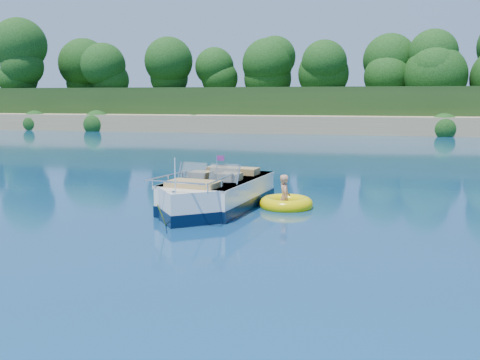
{
  "coord_description": "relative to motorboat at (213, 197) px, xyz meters",
  "views": [
    {
      "loc": [
        1.72,
        -10.57,
        3.05
      ],
      "look_at": [
        -1.47,
        3.31,
        0.85
      ],
      "focal_mm": 40.0,
      "sensor_mm": 36.0,
      "label": 1
    }
  ],
  "objects": [
    {
      "name": "ground",
      "position": [
        2.22,
        -3.31,
        -0.36
      ],
      "size": [
        160.0,
        160.0,
        0.0
      ],
      "primitive_type": "plane",
      "color": "#0A2449",
      "rests_on": "ground"
    },
    {
      "name": "shoreline",
      "position": [
        2.22,
        60.46,
        0.61
      ],
      "size": [
        170.0,
        59.0,
        6.0
      ],
      "color": "#9B7D5A",
      "rests_on": "ground"
    },
    {
      "name": "treeline",
      "position": [
        2.26,
        37.7,
        5.18
      ],
      "size": [
        150.0,
        7.12,
        8.19
      ],
      "color": "black",
      "rests_on": "ground"
    },
    {
      "name": "motorboat",
      "position": [
        0.0,
        0.0,
        0.0
      ],
      "size": [
        2.57,
        5.62,
        1.88
      ],
      "rotation": [
        0.0,
        0.0,
        -0.16
      ],
      "color": "white",
      "rests_on": "ground"
    },
    {
      "name": "tow_tube",
      "position": [
        1.91,
        0.73,
        -0.26
      ],
      "size": [
        1.75,
        1.75,
        0.4
      ],
      "rotation": [
        0.0,
        0.0,
        0.19
      ],
      "color": "#EBD302",
      "rests_on": "ground"
    },
    {
      "name": "boy",
      "position": [
        1.87,
        0.65,
        -0.36
      ],
      "size": [
        0.54,
        0.79,
        1.43
      ],
      "primitive_type": "imported",
      "rotation": [
        0.0,
        -0.17,
        1.89
      ],
      "color": "tan",
      "rests_on": "ground"
    }
  ]
}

